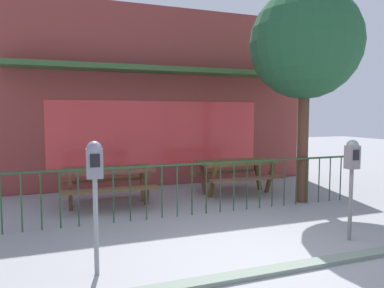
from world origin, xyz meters
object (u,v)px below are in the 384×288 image
Objects in this scene: picnic_table_left at (108,176)px; parking_meter_far at (352,163)px; parking_meter_near at (95,172)px; street_tree at (305,44)px; picnic_table_right at (236,168)px.

parking_meter_far is at bearing -46.21° from picnic_table_left.
parking_meter_near is at bearing 178.64° from parking_meter_far.
picnic_table_left is at bearing 164.77° from street_tree.
picnic_table_right is (2.96, 0.15, 0.00)m from picnic_table_left.
street_tree reaches higher than parking_meter_far.
parking_meter_far reaches higher than picnic_table_left.
parking_meter_far reaches higher than picnic_table_right.
parking_meter_near is at bearing -136.44° from picnic_table_right.
parking_meter_near is 1.05× the size of parking_meter_far.
picnic_table_right is 4.83m from parking_meter_near.
parking_meter_near is (-3.48, -3.31, 0.59)m from picnic_table_right.
picnic_table_right is 3.44m from parking_meter_far.
picnic_table_right is at bearing 43.56° from parking_meter_near.
parking_meter_far is (3.11, -3.25, 0.54)m from picnic_table_left.
street_tree is at bearing 25.47° from parking_meter_near.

